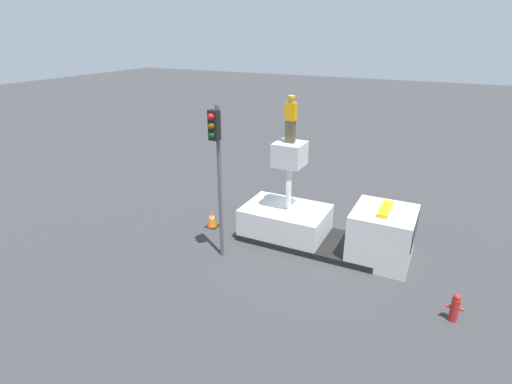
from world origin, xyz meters
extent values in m
plane|color=#38383A|center=(0.00, 0.00, 0.00)|extent=(120.00, 120.00, 0.00)
cube|color=black|center=(0.00, 0.00, 0.12)|extent=(5.48, 2.39, 0.24)
cube|color=silver|center=(-1.08, 0.00, 0.66)|extent=(3.32, 2.33, 1.31)
cube|color=silver|center=(2.74, 0.00, 0.98)|extent=(2.16, 2.33, 1.96)
cube|color=black|center=(3.83, 0.00, 1.37)|extent=(0.03, 1.98, 0.78)
cube|color=orange|center=(2.74, 0.00, 2.03)|extent=(0.36, 1.40, 0.14)
cylinder|color=silver|center=(-0.99, 0.00, 2.27)|extent=(0.22, 0.22, 1.91)
cube|color=silver|center=(-0.99, 0.00, 3.57)|extent=(1.11, 1.11, 0.90)
cube|color=brown|center=(-0.99, 0.00, 4.44)|extent=(0.34, 0.26, 0.84)
cube|color=#F29E0C|center=(-0.99, 0.00, 5.19)|extent=(0.40, 0.26, 0.66)
sphere|color=tan|center=(-0.99, 0.00, 5.64)|extent=(0.23, 0.23, 0.23)
cylinder|color=yellow|center=(-0.99, 0.00, 5.72)|extent=(0.26, 0.26, 0.09)
cylinder|color=#515156|center=(-2.65, -2.42, 2.85)|extent=(0.14, 0.14, 5.70)
cube|color=black|center=(-2.65, -2.63, 5.05)|extent=(0.34, 0.28, 1.00)
sphere|color=red|center=(-2.65, -2.81, 5.36)|extent=(0.22, 0.22, 0.22)
sphere|color=#503C07|center=(-2.65, -2.81, 5.05)|extent=(0.22, 0.22, 0.22)
sphere|color=#083710|center=(-2.65, -2.81, 4.74)|extent=(0.22, 0.22, 0.22)
cylinder|color=#B2231E|center=(5.34, -2.55, 0.38)|extent=(0.24, 0.24, 0.75)
sphere|color=#B2231E|center=(5.34, -2.55, 0.81)|extent=(0.21, 0.21, 0.21)
cylinder|color=#B2231E|center=(5.15, -2.55, 0.45)|extent=(0.12, 0.10, 0.10)
cylinder|color=#B2231E|center=(5.52, -2.55, 0.45)|extent=(0.12, 0.10, 0.10)
cube|color=black|center=(-4.28, -0.56, 0.01)|extent=(0.52, 0.52, 0.03)
cone|color=orange|center=(-4.28, -0.56, 0.38)|extent=(0.43, 0.43, 0.77)
cylinder|color=white|center=(-4.28, -0.56, 0.42)|extent=(0.22, 0.22, 0.11)
camera|label=1|loc=(4.38, -13.63, 7.96)|focal=28.00mm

